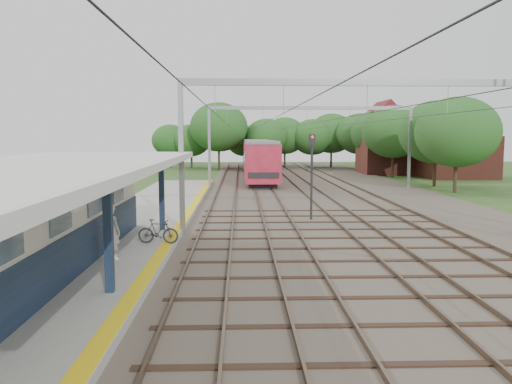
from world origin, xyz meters
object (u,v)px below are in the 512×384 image
object	(u,v)px
bicycle	(158,231)
train	(256,155)
person	(111,232)
signal_post	(312,166)

from	to	relation	value
bicycle	train	world-z (taller)	train
person	train	distance (m)	43.34
person	bicycle	bearing A→B (deg)	-94.33
train	signal_post	xyz separation A→B (m)	(1.85, -33.55, 0.74)
bicycle	train	size ratio (longest dim) A/B	0.04
train	person	bearing A→B (deg)	-98.33
bicycle	signal_post	xyz separation A→B (m)	(6.95, 6.88, 2.13)
person	signal_post	xyz separation A→B (m)	(8.12, 9.32, 1.68)
bicycle	train	xyz separation A→B (m)	(5.10, 40.43, 1.39)
bicycle	signal_post	distance (m)	10.01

